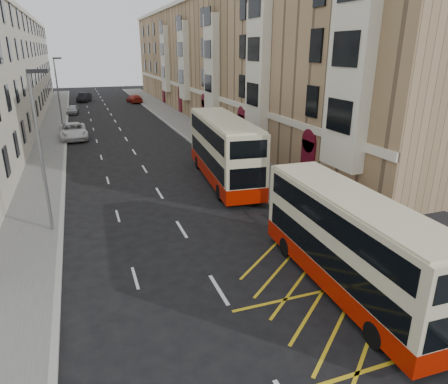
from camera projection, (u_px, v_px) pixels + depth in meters
name	position (u px, v px, depth m)	size (l,w,h in m)	color
ground	(261.00, 359.00, 12.29)	(200.00, 200.00, 0.00)	black
pavement_right	(209.00, 140.00, 41.38)	(4.00, 120.00, 0.15)	#60605C
pavement_left	(48.00, 153.00, 36.42)	(3.00, 120.00, 0.15)	#60605C
kerb_right	(191.00, 142.00, 40.74)	(0.25, 120.00, 0.15)	#989993
kerb_left	(65.00, 152.00, 36.90)	(0.25, 120.00, 0.15)	#989993
road_markings	(116.00, 122.00, 52.12)	(10.00, 110.00, 0.01)	silver
terrace_right	(222.00, 61.00, 54.68)	(10.75, 79.00, 15.25)	tan
guard_railing	(330.00, 230.00, 19.09)	(0.06, 6.56, 1.01)	#C10B00
street_lamp_near	(40.00, 145.00, 19.31)	(0.93, 0.18, 8.00)	slate
street_lamp_far	(58.00, 89.00, 45.87)	(0.93, 0.18, 8.00)	slate
double_decker_front	(349.00, 243.00, 15.25)	(2.58, 9.92, 3.93)	beige
double_decker_rear	(224.00, 150.00, 28.08)	(3.70, 11.61, 4.55)	beige
pedestrian_mid	(389.00, 244.00, 17.48)	(0.78, 0.61, 1.61)	black
pedestrian_far	(374.00, 252.00, 16.40)	(1.13, 0.47, 1.93)	black
white_van	(73.00, 131.00, 42.22)	(2.73, 5.92, 1.65)	white
car_silver	(73.00, 110.00, 58.48)	(1.53, 3.79, 1.29)	#A4A8AC
car_dark	(84.00, 97.00, 72.25)	(1.69, 4.83, 1.59)	black
car_red	(134.00, 99.00, 70.93)	(1.98, 4.86, 1.41)	#A22114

